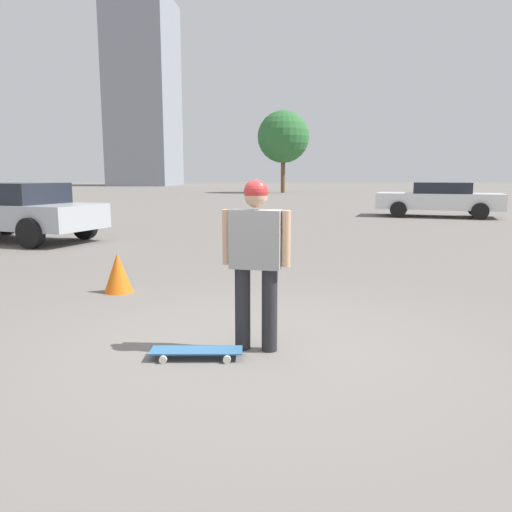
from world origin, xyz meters
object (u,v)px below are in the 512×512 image
person (256,252)px  traffic_cone (118,272)px  car_parked_near (17,211)px  car_parked_far (439,199)px  skateboard (197,351)px

person → traffic_cone: size_ratio=2.83×
car_parked_near → car_parked_far: 14.81m
car_parked_near → traffic_cone: car_parked_near is taller
skateboard → car_parked_far: (15.60, -6.65, 0.63)m
person → car_parked_near: person is taller
car_parked_far → car_parked_near: bearing=47.7°
person → car_parked_far: 16.52m
skateboard → car_parked_far: car_parked_far is taller
traffic_cone → car_parked_far: bearing=-31.9°
car_parked_near → traffic_cone: 6.76m
person → car_parked_near: bearing=139.6°
skateboard → car_parked_near: size_ratio=0.18×
skateboard → car_parked_far: size_ratio=0.17×
person → car_parked_far: person is taller
car_parked_far → traffic_cone: car_parked_far is taller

